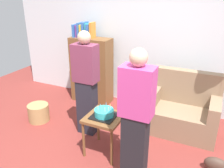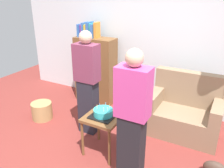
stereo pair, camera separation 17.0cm
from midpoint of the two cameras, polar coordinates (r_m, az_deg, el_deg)
name	(u,v)px [view 2 (the right image)]	position (r m, az deg, el deg)	size (l,w,h in m)	color
ground_plane	(100,167)	(3.25, -1.26, -19.56)	(8.00, 8.00, 0.00)	maroon
wall_back	(158,37)	(4.40, 12.14, 11.05)	(6.00, 0.10, 2.70)	silver
couch	(184,113)	(3.93, 18.39, -6.66)	(1.10, 0.70, 0.96)	#8C7054
bookshelf	(96,68)	(4.70, -3.00, 3.84)	(0.80, 0.36, 1.59)	brown
side_table	(103,122)	(3.22, -0.61, -9.18)	(0.48, 0.48, 0.57)	brown
birthday_cake	(103,113)	(3.15, -0.62, -7.07)	(0.32, 0.32, 0.17)	black
person_blowing_candles	(87,83)	(3.55, -4.64, 0.11)	(0.36, 0.22, 1.63)	#23232D
person_holding_cake	(132,120)	(2.61, 6.80, -8.68)	(0.36, 0.22, 1.63)	black
wicker_basket	(42,111)	(4.35, -15.63, -6.28)	(0.36, 0.36, 0.30)	#A88451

